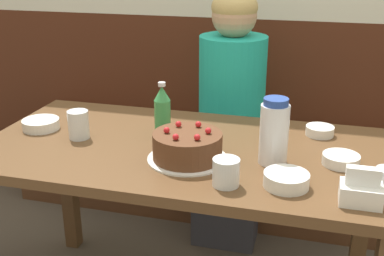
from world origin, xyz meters
The scene contains 13 objects.
bench_seat centered at (0.00, 0.83, 0.23)m, with size 2.31×0.38×0.45m.
dining_table centered at (0.00, 0.00, 0.62)m, with size 1.40×0.72×0.72m.
birthday_cake centered at (0.04, -0.10, 0.77)m, with size 0.26×0.26×0.11m.
water_pitcher centered at (0.31, -0.05, 0.82)m, with size 0.09×0.09×0.21m.
soju_bottle centered at (-0.10, 0.07, 0.82)m, with size 0.06×0.06×0.20m.
napkin_holder centered at (0.57, -0.25, 0.76)m, with size 0.11×0.08×0.11m.
bowl_soup_white centered at (-0.56, 0.02, 0.74)m, with size 0.14×0.14×0.04m.
bowl_rice_small centered at (0.45, 0.23, 0.74)m, with size 0.10×0.10×0.03m.
bowl_side_dish centered at (0.37, -0.21, 0.74)m, with size 0.13×0.13×0.04m.
bowl_sauce_shallow centered at (0.52, -0.01, 0.74)m, with size 0.12×0.12×0.03m.
glass_tumbler_short centered at (-0.38, -0.02, 0.77)m, with size 0.07×0.07×0.10m.
glass_shot_small centered at (0.20, -0.24, 0.76)m, with size 0.08×0.08×0.08m.
person_pale_blue_shirt centered at (0.05, 0.62, 0.56)m, with size 0.30×0.34×1.19m.
Camera 1 is at (0.43, -1.47, 1.37)m, focal length 45.00 mm.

